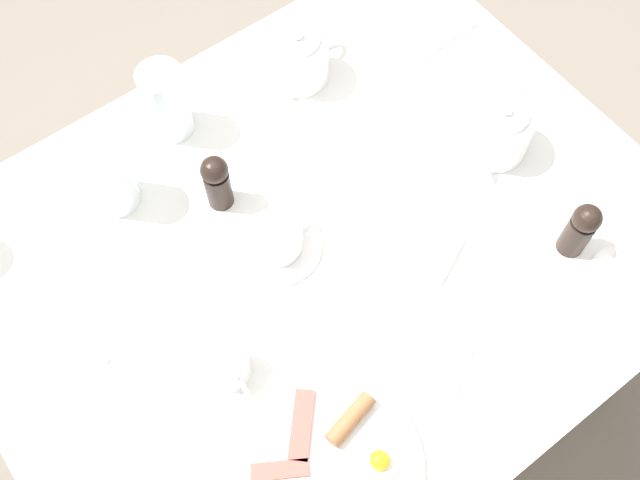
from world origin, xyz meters
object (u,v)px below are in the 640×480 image
at_px(wine_glass_spare, 108,176).
at_px(knife_by_plate, 69,324).
at_px(spoon_for_tea, 467,353).
at_px(teacup_with_saucer_left, 638,277).
at_px(water_glass_tall, 166,102).
at_px(teapot_far, 299,58).
at_px(pepper_grinder, 580,229).
at_px(napkin_folded, 419,245).
at_px(teapot_near, 500,131).
at_px(creamer_jug, 229,367).
at_px(salt_grinder, 217,181).
at_px(teacup_with_saucer_right, 278,240).
at_px(fork_by_plate, 445,42).
at_px(fork_spare, 154,444).
at_px(breakfast_plate, 332,466).

height_order(wine_glass_spare, knife_by_plate, wine_glass_spare).
bearing_deg(spoon_for_tea, teacup_with_saucer_left, 76.07).
bearing_deg(water_glass_tall, teapot_far, 80.54).
distance_m(pepper_grinder, napkin_folded, 0.27).
height_order(teapot_near, creamer_jug, teapot_near).
xyz_separation_m(teapot_near, salt_grinder, (-0.21, -0.47, 0.01)).
bearing_deg(teapot_near, teacup_with_saucer_left, 67.94).
bearing_deg(teacup_with_saucer_right, teapot_near, 80.98).
xyz_separation_m(teapot_far, pepper_grinder, (0.58, 0.15, 0.01)).
height_order(pepper_grinder, knife_by_plate, pepper_grinder).
distance_m(teapot_near, water_glass_tall, 0.60).
bearing_deg(pepper_grinder, teacup_with_saucer_right, -126.63).
relative_size(fork_by_plate, fork_spare, 1.01).
relative_size(creamer_jug, spoon_for_tea, 0.59).
height_order(knife_by_plate, fork_spare, same).
distance_m(teapot_near, fork_spare, 0.79).
bearing_deg(fork_by_plate, teacup_with_saucer_left, -9.54).
relative_size(wine_glass_spare, knife_by_plate, 0.79).
height_order(water_glass_tall, knife_by_plate, water_glass_tall).
bearing_deg(teapot_near, teapot_far, -83.15).
bearing_deg(teacup_with_saucer_right, teacup_with_saucer_left, 46.55).
distance_m(teapot_near, napkin_folded, 0.26).
bearing_deg(teapot_near, teacup_with_saucer_right, -30.41).
distance_m(teacup_with_saucer_right, salt_grinder, 0.15).
xyz_separation_m(teacup_with_saucer_right, fork_by_plate, (-0.18, 0.54, -0.03)).
relative_size(breakfast_plate, fork_by_plate, 1.77).
height_order(teapot_near, knife_by_plate, teapot_near).
height_order(teacup_with_saucer_left, fork_spare, teacup_with_saucer_left).
xyz_separation_m(wine_glass_spare, napkin_folded, (0.39, 0.37, -0.07)).
height_order(fork_by_plate, spoon_for_tea, same).
relative_size(creamer_jug, knife_by_plate, 0.47).
bearing_deg(fork_spare, knife_by_plate, -177.62).
bearing_deg(fork_spare, creamer_jug, 98.29).
relative_size(teacup_with_saucer_right, wine_glass_spare, 1.00).
height_order(teapot_far, pepper_grinder, pepper_grinder).
bearing_deg(fork_by_plate, napkin_folded, -46.87).
relative_size(teacup_with_saucer_right, creamer_jug, 1.66).
bearing_deg(water_glass_tall, spoon_for_tea, 12.30).
bearing_deg(creamer_jug, teapot_far, 133.58).
bearing_deg(knife_by_plate, water_glass_tall, 124.40).
height_order(creamer_jug, napkin_folded, creamer_jug).
distance_m(teacup_with_saucer_left, fork_by_plate, 0.60).
distance_m(teacup_with_saucer_right, fork_spare, 0.38).
bearing_deg(teacup_with_saucer_left, fork_spare, -107.91).
bearing_deg(teapot_far, breakfast_plate, 38.07).
bearing_deg(wine_glass_spare, creamer_jug, -2.58).
xyz_separation_m(teacup_with_saucer_left, fork_by_plate, (-0.59, 0.10, -0.03)).
distance_m(pepper_grinder, salt_grinder, 0.61).
distance_m(teapot_far, napkin_folded, 0.43).
height_order(teapot_far, spoon_for_tea, teapot_far).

